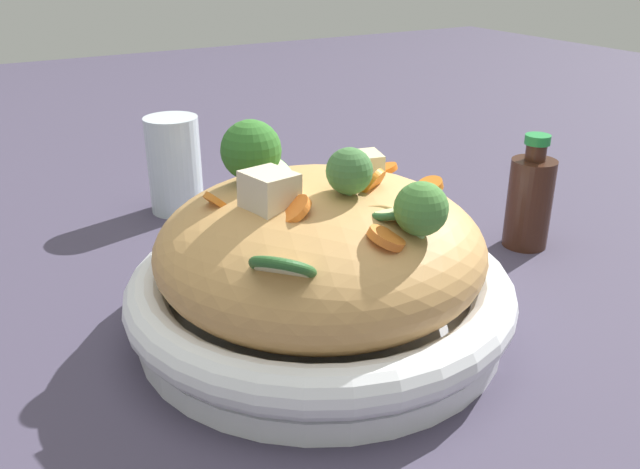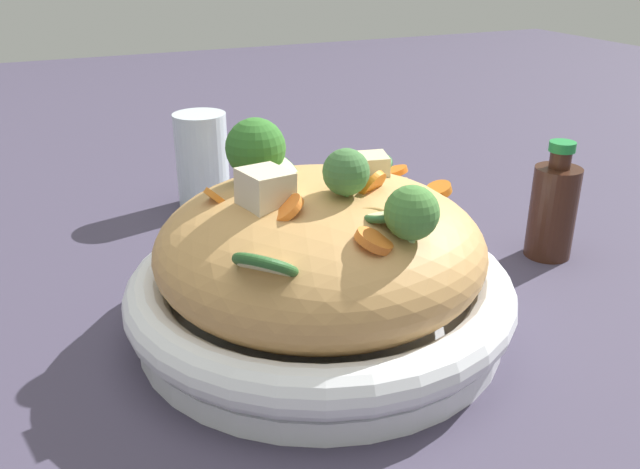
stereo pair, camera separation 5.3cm
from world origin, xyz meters
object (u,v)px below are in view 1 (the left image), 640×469
at_px(serving_bowl, 320,296).
at_px(drinking_glass, 175,165).
at_px(soy_sauce_bottle, 530,200).
at_px(chopsticks_pair, 303,185).

relative_size(serving_bowl, drinking_glass, 2.80).
bearing_deg(soy_sauce_bottle, drinking_glass, -44.62).
relative_size(serving_bowl, chopsticks_pair, 1.50).
distance_m(serving_bowl, drinking_glass, 0.31).
relative_size(serving_bowl, soy_sauce_bottle, 2.63).
height_order(soy_sauce_bottle, chopsticks_pair, soy_sauce_bottle).
bearing_deg(chopsticks_pair, serving_bowl, 63.55).
bearing_deg(soy_sauce_bottle, serving_bowl, 6.81).
bearing_deg(serving_bowl, chopsticks_pair, -116.45).
height_order(chopsticks_pair, drinking_glass, drinking_glass).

